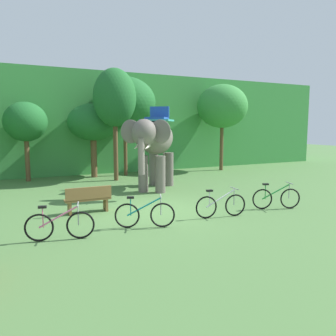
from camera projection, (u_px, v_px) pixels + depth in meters
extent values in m
plane|color=#4C753D|center=(155.00, 211.00, 11.42)|extent=(80.00, 80.00, 0.00)
cube|color=#3D8E42|center=(78.00, 123.00, 22.32)|extent=(36.00, 6.00, 6.14)
cylinder|color=brown|center=(27.00, 160.00, 17.43)|extent=(0.24, 0.24, 2.19)
ellipsoid|color=#1E6028|center=(25.00, 122.00, 17.18)|extent=(2.18, 2.18, 2.02)
cylinder|color=brown|center=(94.00, 158.00, 18.86)|extent=(0.34, 0.34, 2.17)
ellipsoid|color=#1E6028|center=(93.00, 122.00, 18.61)|extent=(2.79, 2.79, 2.06)
cylinder|color=brown|center=(116.00, 152.00, 17.65)|extent=(0.24, 0.24, 2.99)
ellipsoid|color=#1E6028|center=(115.00, 98.00, 17.30)|extent=(2.23, 2.23, 3.00)
cylinder|color=brown|center=(125.00, 150.00, 19.51)|extent=(0.21, 0.21, 2.93)
ellipsoid|color=#1E6028|center=(125.00, 102.00, 19.17)|extent=(3.54, 3.54, 2.90)
cylinder|color=brown|center=(221.00, 148.00, 21.91)|extent=(0.23, 0.23, 2.90)
ellipsoid|color=#338438|center=(222.00, 106.00, 21.57)|extent=(3.25, 3.25, 2.78)
ellipsoid|color=#665E56|center=(157.00, 138.00, 15.20)|extent=(2.89, 3.15, 1.50)
cylinder|color=#665E56|center=(160.00, 174.00, 14.44)|extent=(0.44, 0.44, 1.60)
cylinder|color=#665E56|center=(143.00, 174.00, 14.60)|extent=(0.44, 0.44, 1.60)
cylinder|color=#665E56|center=(169.00, 169.00, 16.19)|extent=(0.44, 0.44, 1.60)
cylinder|color=#665E56|center=(154.00, 169.00, 16.35)|extent=(0.44, 0.44, 1.60)
ellipsoid|color=#665E56|center=(144.00, 133.00, 13.23)|extent=(1.47, 1.48, 1.10)
ellipsoid|color=#665E56|center=(160.00, 132.00, 13.24)|extent=(0.76, 0.64, 0.96)
ellipsoid|color=#665E56|center=(131.00, 132.00, 13.50)|extent=(0.76, 0.64, 0.96)
cylinder|color=#665E56|center=(141.00, 157.00, 12.90)|extent=(0.26, 0.26, 1.40)
cone|color=beige|center=(147.00, 147.00, 12.86)|extent=(0.44, 0.52, 0.21)
cone|color=beige|center=(136.00, 147.00, 12.96)|extent=(0.44, 0.52, 0.21)
cube|color=teal|center=(157.00, 120.00, 15.20)|extent=(1.85, 1.84, 0.08)
cube|color=#1E4799|center=(157.00, 118.00, 15.19)|extent=(1.39, 1.42, 0.10)
cube|color=#1E4799|center=(160.00, 113.00, 15.64)|extent=(0.77, 0.63, 0.56)
cylinder|color=#665E56|center=(164.00, 146.00, 16.64)|extent=(0.08, 0.08, 0.90)
torus|color=black|center=(39.00, 228.00, 8.31)|extent=(0.70, 0.21, 0.71)
torus|color=black|center=(81.00, 225.00, 8.52)|extent=(0.70, 0.21, 0.71)
cylinder|color=pink|center=(59.00, 217.00, 8.38)|extent=(0.95, 0.27, 0.54)
cylinder|color=pink|center=(43.00, 217.00, 8.30)|extent=(0.03, 0.03, 0.52)
cube|color=black|center=(42.00, 207.00, 8.26)|extent=(0.22, 0.14, 0.06)
cylinder|color=#9E9EA3|center=(78.00, 215.00, 8.48)|extent=(0.03, 0.03, 0.55)
cylinder|color=#9E9EA3|center=(78.00, 204.00, 8.44)|extent=(0.15, 0.51, 0.03)
torus|color=black|center=(127.00, 216.00, 9.43)|extent=(0.68, 0.31, 0.71)
torus|color=black|center=(163.00, 215.00, 9.49)|extent=(0.68, 0.31, 0.71)
cylinder|color=teal|center=(144.00, 207.00, 9.43)|extent=(0.92, 0.41, 0.54)
cylinder|color=teal|center=(131.00, 207.00, 9.40)|extent=(0.03, 0.03, 0.52)
cube|color=black|center=(130.00, 198.00, 9.37)|extent=(0.22, 0.17, 0.06)
cylinder|color=#9E9EA3|center=(161.00, 205.00, 9.45)|extent=(0.03, 0.03, 0.55)
cylinder|color=#9E9EA3|center=(161.00, 196.00, 9.42)|extent=(0.23, 0.49, 0.03)
torus|color=black|center=(206.00, 207.00, 10.40)|extent=(0.71, 0.16, 0.71)
torus|color=black|center=(235.00, 205.00, 10.69)|extent=(0.71, 0.16, 0.71)
cylinder|color=silver|center=(220.00, 198.00, 10.50)|extent=(0.97, 0.20, 0.54)
cylinder|color=silver|center=(209.00, 199.00, 10.40)|extent=(0.03, 0.03, 0.52)
cube|color=black|center=(210.00, 191.00, 10.36)|extent=(0.21, 0.13, 0.06)
cylinder|color=#9E9EA3|center=(234.00, 197.00, 10.64)|extent=(0.03, 0.03, 0.55)
cylinder|color=#9E9EA3|center=(234.00, 188.00, 10.60)|extent=(0.11, 0.52, 0.03)
torus|color=black|center=(262.00, 199.00, 11.59)|extent=(0.68, 0.30, 0.71)
torus|color=black|center=(290.00, 199.00, 11.67)|extent=(0.68, 0.30, 0.71)
cylinder|color=green|center=(276.00, 192.00, 11.59)|extent=(0.92, 0.39, 0.54)
cylinder|color=green|center=(265.00, 192.00, 11.56)|extent=(0.03, 0.03, 0.52)
cube|color=black|center=(266.00, 184.00, 11.53)|extent=(0.22, 0.17, 0.06)
cylinder|color=#9E9EA3|center=(289.00, 191.00, 11.63)|extent=(0.03, 0.03, 0.55)
cylinder|color=#9E9EA3|center=(289.00, 183.00, 11.60)|extent=(0.22, 0.50, 0.03)
cube|color=brown|center=(88.00, 199.00, 11.11)|extent=(1.50, 0.41, 0.06)
cube|color=brown|center=(89.00, 193.00, 10.92)|extent=(1.50, 0.07, 0.40)
cube|color=brown|center=(70.00, 208.00, 10.88)|extent=(0.08, 0.36, 0.45)
cube|color=brown|center=(106.00, 204.00, 11.41)|extent=(0.08, 0.36, 0.45)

